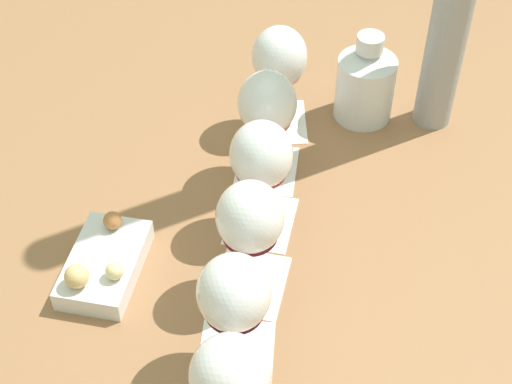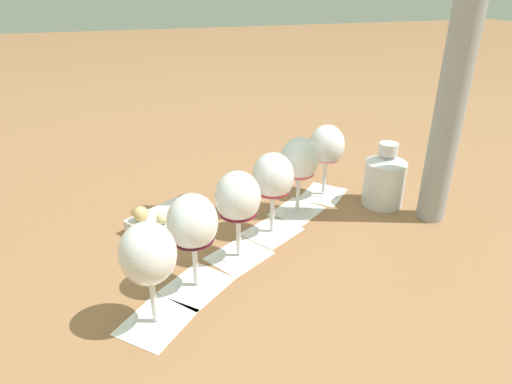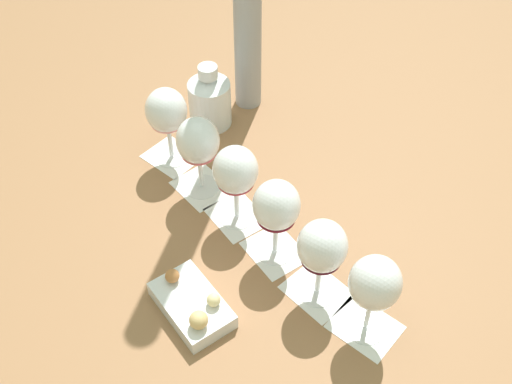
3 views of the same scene
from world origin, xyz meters
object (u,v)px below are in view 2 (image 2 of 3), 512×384
(wine_glass_0, at_px, (326,149))
(wine_glass_1, at_px, (299,163))
(wine_glass_3, at_px, (238,201))
(ceramic_vase, at_px, (384,178))
(wine_glass_5, at_px, (148,259))
(wine_glass_4, at_px, (193,226))
(wine_glass_2, at_px, (273,180))
(snack_dish, at_px, (164,219))

(wine_glass_0, xyz_separation_m, wine_glass_1, (0.10, 0.07, 0.00))
(wine_glass_3, height_order, ceramic_vase, wine_glass_3)
(wine_glass_0, distance_m, wine_glass_5, 0.58)
(wine_glass_1, xyz_separation_m, wine_glass_4, (0.28, 0.22, 0.00))
(wine_glass_2, height_order, snack_dish, wine_glass_2)
(wine_glass_0, relative_size, snack_dish, 1.01)
(wine_glass_1, bearing_deg, wine_glass_5, 40.13)
(wine_glass_2, xyz_separation_m, wine_glass_5, (0.27, 0.23, -0.00))
(wine_glass_3, height_order, snack_dish, wine_glass_3)
(wine_glass_0, distance_m, wine_glass_2, 0.23)
(wine_glass_1, xyz_separation_m, wine_glass_5, (0.36, 0.30, -0.00))
(wine_glass_0, distance_m, wine_glass_3, 0.35)
(wine_glass_5, xyz_separation_m, snack_dish, (-0.04, -0.31, -0.10))
(wine_glass_0, relative_size, wine_glass_1, 1.00)
(wine_glass_2, xyz_separation_m, snack_dish, (0.23, -0.08, -0.11))
(wine_glass_1, height_order, wine_glass_4, same)
(wine_glass_2, relative_size, wine_glass_3, 1.00)
(wine_glass_1, relative_size, snack_dish, 1.01)
(wine_glass_1, relative_size, ceramic_vase, 1.16)
(wine_glass_2, bearing_deg, wine_glass_4, 37.70)
(wine_glass_2, bearing_deg, snack_dish, -19.79)
(wine_glass_0, distance_m, snack_dish, 0.43)
(wine_glass_3, relative_size, wine_glass_4, 1.00)
(wine_glass_0, xyz_separation_m, wine_glass_2, (0.18, 0.14, 0.00))
(wine_glass_3, xyz_separation_m, snack_dish, (0.14, -0.16, -0.11))
(ceramic_vase, bearing_deg, wine_glass_3, 18.44)
(ceramic_vase, bearing_deg, wine_glass_0, -35.89)
(wine_glass_5, bearing_deg, wine_glass_3, -139.33)
(wine_glass_5, relative_size, snack_dish, 1.01)
(wine_glass_4, bearing_deg, wine_glass_1, -141.28)
(wine_glass_4, bearing_deg, wine_glass_5, 44.61)
(wine_glass_0, height_order, wine_glass_2, same)
(wine_glass_2, height_order, wine_glass_5, same)
(wine_glass_1, xyz_separation_m, wine_glass_3, (0.18, 0.15, 0.00))
(wine_glass_5, bearing_deg, wine_glass_2, -140.11)
(wine_glass_4, distance_m, snack_dish, 0.25)
(wine_glass_0, bearing_deg, wine_glass_1, 35.71)
(wine_glass_3, bearing_deg, wine_glass_0, -141.72)
(wine_glass_3, bearing_deg, snack_dish, -49.00)
(wine_glass_2, distance_m, snack_dish, 0.26)
(wine_glass_2, relative_size, wine_glass_5, 1.00)
(wine_glass_1, height_order, wine_glass_2, same)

